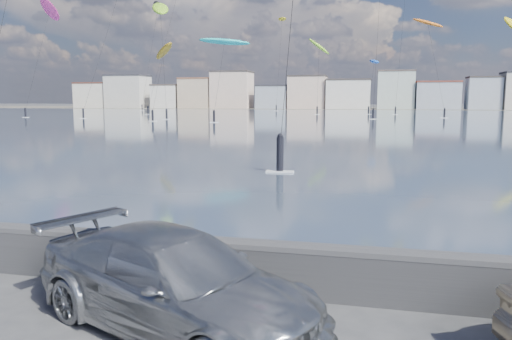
{
  "coord_description": "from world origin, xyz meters",
  "views": [
    {
      "loc": [
        3.39,
        -6.18,
        3.69
      ],
      "look_at": [
        1.0,
        4.0,
        2.2
      ],
      "focal_mm": 35.0,
      "sensor_mm": 36.0,
      "label": 1
    }
  ],
  "objects": [
    {
      "name": "kitesurfer_15",
      "position": [
        14.17,
        110.02,
        19.56
      ],
      "size": [
        7.4,
        16.09,
        21.61
      ],
      "color": "orange",
      "rests_on": "ground"
    },
    {
      "name": "kitesurfer_9",
      "position": [
        -68.39,
        96.2,
        23.4
      ],
      "size": [
        6.36,
        19.65,
        26.27
      ],
      "color": "#E5338C",
      "rests_on": "ground"
    },
    {
      "name": "kitesurfer_8",
      "position": [
        -66.43,
        150.7,
        33.03
      ],
      "size": [
        7.6,
        11.67,
        36.84
      ],
      "color": "black",
      "rests_on": "ground"
    },
    {
      "name": "car_silver",
      "position": [
        0.38,
        0.97,
        0.78
      ],
      "size": [
        5.83,
        4.24,
        1.57
      ],
      "primitive_type": "imported",
      "rotation": [
        0.0,
        0.0,
        1.14
      ],
      "color": "#A3A5A9",
      "rests_on": "ground"
    },
    {
      "name": "kitesurfer_1",
      "position": [
        -21.48,
        76.41,
        13.08
      ],
      "size": [
        9.04,
        10.07,
        14.13
      ],
      "color": "#19BFBF",
      "rests_on": "ground"
    },
    {
      "name": "kitesurfer_7",
      "position": [
        -36.68,
        84.93,
        20.57
      ],
      "size": [
        7.76,
        11.67,
        23.07
      ],
      "color": "#8CD826",
      "rests_on": "ground"
    },
    {
      "name": "far_buildings",
      "position": [
        1.31,
        186.0,
        6.03
      ],
      "size": [
        240.79,
        13.26,
        14.6
      ],
      "color": "beige",
      "rests_on": "ground"
    },
    {
      "name": "seawall",
      "position": [
        0.0,
        2.7,
        0.58
      ],
      "size": [
        400.0,
        0.36,
        1.08
      ],
      "color": "#28282B",
      "rests_on": "ground"
    },
    {
      "name": "kitesurfer_4",
      "position": [
        -25.9,
        154.8,
        28.35
      ],
      "size": [
        4.83,
        11.46,
        29.63
      ],
      "color": "yellow",
      "rests_on": "ground"
    },
    {
      "name": "bay_water",
      "position": [
        0.0,
        91.5,
        0.01
      ],
      "size": [
        500.0,
        177.0,
        0.0
      ],
      "primitive_type": "cube",
      "color": "#2F3C55",
      "rests_on": "ground"
    },
    {
      "name": "kitesurfer_16",
      "position": [
        -10.86,
        125.7,
        16.84
      ],
      "size": [
        6.46,
        15.97,
        19.6
      ],
      "color": "#8CD826",
      "rests_on": "ground"
    },
    {
      "name": "far_shore_strip",
      "position": [
        0.0,
        200.0,
        0.01
      ],
      "size": [
        500.0,
        60.0,
        0.0
      ],
      "primitive_type": "cube",
      "color": "#4C473D",
      "rests_on": "ground"
    },
    {
      "name": "kitesurfer_12",
      "position": [
        3.09,
        130.25,
        13.22
      ],
      "size": [
        3.15,
        16.8,
        14.37
      ],
      "color": "blue",
      "rests_on": "ground"
    },
    {
      "name": "kitesurfer_11",
      "position": [
        -33.73,
        79.25,
        12.02
      ],
      "size": [
        6.61,
        12.12,
        14.05
      ],
      "color": "#BF8C19",
      "rests_on": "ground"
    }
  ]
}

